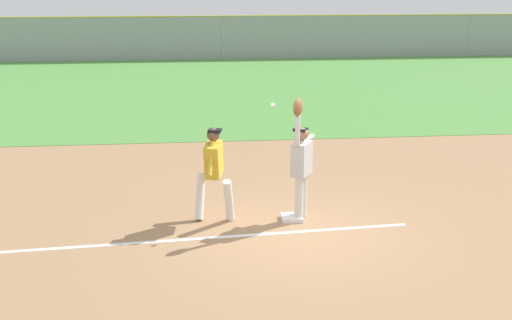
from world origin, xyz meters
TOP-DOWN VIEW (x-y plane):
  - ground_plane at (0.00, 0.00)m, footprint 74.24×74.24m
  - outfield_grass at (0.00, 15.35)m, footprint 52.84×17.50m
  - chalk_foul_line at (-4.02, -0.25)m, footprint 11.97×1.00m
  - first_base at (-0.02, 0.65)m, footprint 0.39×0.39m
  - fielder at (0.13, 0.64)m, footprint 0.56×0.82m
  - runner at (-1.42, 0.76)m, footprint 0.76×0.84m
  - baseball at (-0.37, 0.78)m, footprint 0.07×0.07m
  - outfield_fence at (0.00, 24.10)m, footprint 52.92×0.08m
  - parked_car_blue at (-8.54, 26.97)m, footprint 4.46×2.24m
  - parked_car_white at (-2.57, 26.80)m, footprint 4.58×2.48m
  - parked_car_green at (4.07, 27.57)m, footprint 4.46×2.23m
  - parked_car_black at (10.49, 27.14)m, footprint 4.56×2.45m

SIDE VIEW (x-z plane):
  - ground_plane at x=0.00m, z-range 0.00..0.00m
  - chalk_foul_line at x=-4.02m, z-range 0.00..0.01m
  - outfield_grass at x=0.00m, z-range 0.00..0.01m
  - first_base at x=-0.02m, z-range 0.00..0.08m
  - parked_car_blue at x=-8.54m, z-range 0.05..1.30m
  - parked_car_white at x=-2.57m, z-range 0.05..1.30m
  - parked_car_green at x=4.07m, z-range 0.05..1.30m
  - parked_car_black at x=10.49m, z-range 0.05..1.30m
  - runner at x=-1.42m, z-range 0.14..1.86m
  - outfield_fence at x=0.00m, z-range 0.00..2.22m
  - fielder at x=0.13m, z-range -0.02..2.26m
  - baseball at x=-0.37m, z-range 2.07..2.15m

